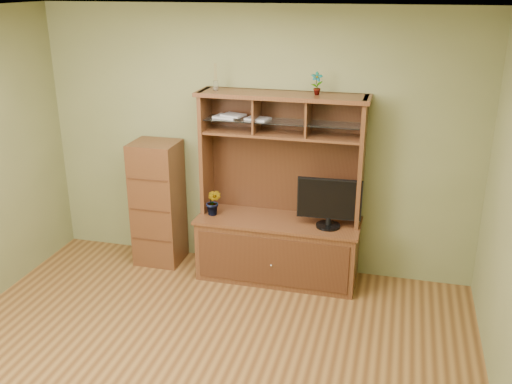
% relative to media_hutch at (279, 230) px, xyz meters
% --- Properties ---
extents(room, '(4.54, 4.04, 2.74)m').
position_rel_media_hutch_xyz_m(room, '(-0.31, -1.73, 0.83)').
color(room, '#573519').
rests_on(room, ground).
extents(media_hutch, '(1.66, 0.61, 1.90)m').
position_rel_media_hutch_xyz_m(media_hutch, '(0.00, 0.00, 0.00)').
color(media_hutch, '#472414').
rests_on(media_hutch, room).
extents(monitor, '(0.62, 0.24, 0.49)m').
position_rel_media_hutch_xyz_m(monitor, '(0.51, -0.08, 0.39)').
color(monitor, black).
rests_on(monitor, media_hutch).
extents(orchid_plant, '(0.17, 0.15, 0.28)m').
position_rel_media_hutch_xyz_m(orchid_plant, '(-0.66, -0.08, 0.27)').
color(orchid_plant, '#2A5E20').
rests_on(orchid_plant, media_hutch).
extents(top_plant, '(0.12, 0.10, 0.21)m').
position_rel_media_hutch_xyz_m(top_plant, '(0.32, 0.08, 1.48)').
color(top_plant, '#2F6724').
rests_on(top_plant, media_hutch).
extents(reed_diffuser, '(0.05, 0.05, 0.26)m').
position_rel_media_hutch_xyz_m(reed_diffuser, '(-0.66, 0.08, 1.48)').
color(reed_diffuser, silver).
rests_on(reed_diffuser, media_hutch).
extents(magazines, '(0.57, 0.22, 0.04)m').
position_rel_media_hutch_xyz_m(magazines, '(-0.43, 0.08, 1.13)').
color(magazines, '#B9BABF').
rests_on(magazines, media_hutch).
extents(side_cabinet, '(0.48, 0.44, 1.34)m').
position_rel_media_hutch_xyz_m(side_cabinet, '(-1.33, 0.04, 0.15)').
color(side_cabinet, '#472414').
rests_on(side_cabinet, room).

